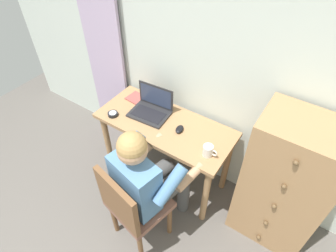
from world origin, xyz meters
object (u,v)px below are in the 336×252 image
Objects in this scene: chair at (132,205)px; laptop at (152,108)px; desk_clock at (113,114)px; coffee_mug at (208,151)px; desk at (165,133)px; dresser at (284,184)px; computer_mouse at (180,129)px; person_seated at (149,177)px; notebook_pad at (138,99)px.

laptop is (-0.34, 0.73, 0.30)m from chair.
coffee_mug is at bearing 3.73° from desk_clock.
desk is 0.98× the size of dresser.
desk_clock is at bearing -176.04° from computer_mouse.
computer_mouse is at bearing -175.71° from dresser.
dresser is 1.01× the size of person_seated.
notebook_pad is (-0.55, 0.80, 0.25)m from chair.
laptop is at bearing 40.77° from desk_clock.
desk is at bearing 111.18° from person_seated.
coffee_mug is (0.87, -0.24, 0.04)m from notebook_pad.
coffee_mug reaches higher than desk_clock.
chair reaches higher than desk.
computer_mouse is (-0.00, 0.67, 0.26)m from chair.
coffee_mug is at bearing 60.63° from chair.
desk_clock is at bearing 139.84° from chair.
person_seated is 0.50m from computer_mouse.
chair is at bearing -101.21° from computer_mouse.
coffee_mug is at bearing -14.21° from laptop.
computer_mouse is 0.56m from notebook_pad.
dresser is 1.45m from notebook_pad.
chair is 1.01m from notebook_pad.
computer_mouse is at bearing -10.27° from laptop.
desk is 0.53m from person_seated.
desk is 13.43× the size of desk_clock.
dresser is 1.02m from person_seated.
desk_clock is (-0.63, 0.32, 0.08)m from person_seated.
chair is 0.85m from laptop.
notebook_pad is (-0.39, 0.13, 0.13)m from desk.
laptop is at bearing 114.76° from chair.
desk_clock reaches higher than notebook_pad.
person_seated is 5.77× the size of notebook_pad.
laptop is at bearing 165.79° from coffee_mug.
notebook_pad is at bearing 161.65° from desk.
dresser is at bearing 2.30° from notebook_pad.
desk is at bearing -13.32° from notebook_pad.
coffee_mug is at bearing -10.51° from notebook_pad.
person_seated is 0.71m from desk_clock.
desk is 0.26m from laptop.
desk is 0.43m from notebook_pad.
computer_mouse is at bearing 15.55° from desk_clock.
desk_clock is 0.92m from coffee_mug.
person_seated is 0.67m from laptop.
laptop is 0.35m from desk_clock.
chair is at bearing -119.37° from coffee_mug.
computer_mouse reaches higher than notebook_pad.
desk is 12.09× the size of computer_mouse.
laptop reaches higher than desk_clock.
coffee_mug is (0.32, 0.56, 0.29)m from chair.
desk_clock is (-0.59, -0.16, -0.00)m from computer_mouse.
coffee_mug is at bearing 53.52° from person_seated.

